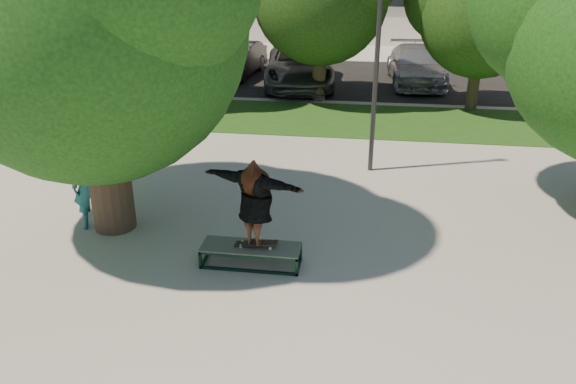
% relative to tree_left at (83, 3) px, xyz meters
% --- Properties ---
extents(ground, '(120.00, 120.00, 0.00)m').
position_rel_tree_left_xyz_m(ground, '(4.29, -1.09, -4.42)').
color(ground, gray).
rests_on(ground, ground).
extents(grass_strip, '(30.00, 4.00, 0.02)m').
position_rel_tree_left_xyz_m(grass_strip, '(5.29, 8.41, -4.41)').
color(grass_strip, '#174614').
rests_on(grass_strip, ground).
extents(asphalt_strip, '(40.00, 8.00, 0.01)m').
position_rel_tree_left_xyz_m(asphalt_strip, '(4.29, 14.91, -4.42)').
color(asphalt_strip, black).
rests_on(asphalt_strip, ground).
extents(tree_left, '(6.96, 5.95, 7.12)m').
position_rel_tree_left_xyz_m(tree_left, '(0.00, 0.00, 0.00)').
color(tree_left, '#38281E').
rests_on(tree_left, ground).
extents(bg_tree_right, '(5.04, 4.31, 5.43)m').
position_rel_tree_left_xyz_m(bg_tree_right, '(8.73, 10.47, -0.93)').
color(bg_tree_right, '#38281E').
rests_on(bg_tree_right, ground).
extents(lamppost, '(0.25, 0.15, 6.11)m').
position_rel_tree_left_xyz_m(lamppost, '(5.29, 3.91, -1.27)').
color(lamppost, '#2D2D30').
rests_on(lamppost, ground).
extents(grind_box, '(1.80, 0.60, 0.38)m').
position_rel_tree_left_xyz_m(grind_box, '(3.18, -1.17, -4.23)').
color(grind_box, black).
rests_on(grind_box, ground).
extents(skater_rig, '(2.03, 1.19, 1.68)m').
position_rel_tree_left_xyz_m(skater_rig, '(3.28, -1.17, -3.17)').
color(skater_rig, white).
rests_on(skater_rig, grind_box).
extents(bystander, '(0.80, 0.66, 1.87)m').
position_rel_tree_left_xyz_m(bystander, '(-0.33, -0.16, -3.49)').
color(bystander, '#1A5F64').
rests_on(bystander, ground).
extents(car_silver_a, '(2.34, 4.59, 1.50)m').
position_rel_tree_left_xyz_m(car_silver_a, '(-3.00, 15.16, -3.67)').
color(car_silver_a, '#A1A1A5').
rests_on(car_silver_a, asphalt_strip).
extents(car_dark, '(1.99, 4.58, 1.46)m').
position_rel_tree_left_xyz_m(car_dark, '(-0.70, 14.63, -3.69)').
color(car_dark, black).
rests_on(car_dark, asphalt_strip).
extents(car_grey, '(3.37, 6.14, 1.63)m').
position_rel_tree_left_xyz_m(car_grey, '(2.29, 13.16, -3.61)').
color(car_grey, '#57575C').
rests_on(car_grey, asphalt_strip).
extents(car_silver_b, '(2.44, 5.33, 1.51)m').
position_rel_tree_left_xyz_m(car_silver_b, '(7.07, 14.32, -3.67)').
color(car_silver_b, '#9FA0A4').
rests_on(car_silver_b, asphalt_strip).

